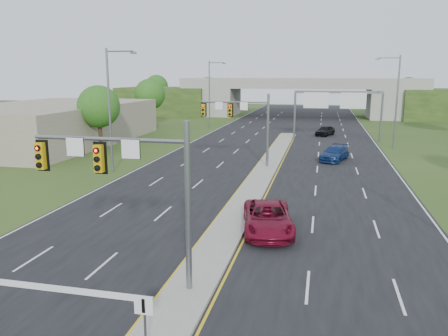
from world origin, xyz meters
TOP-DOWN VIEW (x-y plane):
  - ground at (0.00, 0.00)m, footprint 240.00×240.00m
  - road at (0.00, 35.00)m, footprint 24.00×160.00m
  - median at (0.00, 23.00)m, footprint 2.00×54.00m
  - lane_markings at (-0.60, 28.91)m, footprint 23.72×160.00m
  - signal_mast_near at (-2.26, -0.07)m, footprint 6.62×0.60m
  - signal_mast_far at (-2.26, 24.93)m, footprint 6.62×0.60m
  - keep_right_sign at (0.00, -4.53)m, footprint 0.60×0.13m
  - sign_gantry at (6.68, 44.92)m, footprint 11.58×0.44m
  - overpass at (0.00, 80.00)m, footprint 80.00×14.00m
  - lightpole_l_mid at (-13.30, 20.00)m, footprint 2.85×0.25m
  - lightpole_l_far at (-13.30, 55.00)m, footprint 2.85×0.25m
  - lightpole_r_far at (13.30, 40.00)m, footprint 2.85×0.25m
  - tree_l_near at (-20.00, 30.00)m, footprint 4.80×4.80m
  - tree_l_mid at (-24.00, 55.00)m, footprint 5.20×5.20m
  - tree_back_a at (-38.00, 94.00)m, footprint 6.00×6.00m
  - tree_back_b at (-24.00, 94.00)m, footprint 5.60×5.60m
  - tree_back_c at (24.00, 94.00)m, footprint 5.60×5.60m
  - commercial_building at (-30.00, 35.00)m, footprint 18.00×30.00m
  - car_far_a at (2.23, 7.70)m, footprint 3.68×6.15m
  - car_far_b at (6.34, 30.29)m, footprint 3.48×5.43m
  - car_far_c at (5.42, 49.78)m, footprint 3.20×4.62m

SIDE VIEW (x-z plane):
  - ground at x=0.00m, z-range 0.00..0.00m
  - road at x=0.00m, z-range 0.00..0.02m
  - lane_markings at x=-0.60m, z-range 0.02..0.03m
  - median at x=0.00m, z-range 0.02..0.18m
  - car_far_c at x=5.42m, z-range 0.02..1.48m
  - car_far_b at x=6.34m, z-range 0.02..1.49m
  - car_far_a at x=2.23m, z-range 0.02..1.62m
  - keep_right_sign at x=0.00m, z-range 0.42..2.62m
  - commercial_building at x=-30.00m, z-range 0.00..5.00m
  - overpass at x=0.00m, z-range -0.50..7.60m
  - signal_mast_near at x=-2.26m, z-range 1.23..8.23m
  - signal_mast_far at x=-2.26m, z-range 1.23..8.23m
  - tree_l_near at x=-20.00m, z-range 1.38..8.98m
  - sign_gantry at x=6.68m, z-range 1.90..8.58m
  - tree_l_mid at x=-24.00m, z-range 1.44..9.57m
  - tree_back_b at x=-24.00m, z-range 1.35..9.67m
  - tree_back_c at x=24.00m, z-range 1.35..9.67m
  - tree_back_a at x=-38.00m, z-range 1.41..10.26m
  - lightpole_l_mid at x=-13.30m, z-range 0.60..11.60m
  - lightpole_l_far at x=-13.30m, z-range 0.60..11.60m
  - lightpole_r_far at x=13.30m, z-range 0.60..11.60m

